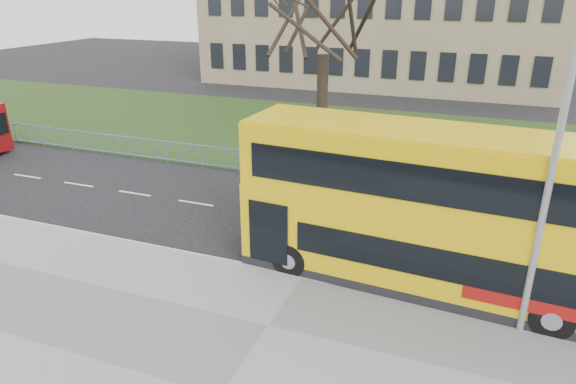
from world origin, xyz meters
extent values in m
plane|color=black|center=(0.00, 0.00, 0.00)|extent=(120.00, 120.00, 0.00)
cube|color=gray|center=(0.00, -1.55, 0.07)|extent=(80.00, 0.20, 0.14)
cube|color=#1F3613|center=(0.00, 14.30, 0.04)|extent=(80.00, 15.40, 0.08)
cube|color=#807151|center=(-5.00, 35.00, 7.00)|extent=(30.00, 15.00, 14.00)
cube|color=#E1B809|center=(3.60, -0.50, 1.41)|extent=(11.22, 3.36, 2.06)
cube|color=#E1B809|center=(3.60, -0.50, 2.62)|extent=(11.22, 3.36, 0.35)
cube|color=#E1B809|center=(3.60, -0.50, 3.72)|extent=(11.16, 3.30, 1.84)
cube|color=black|center=(4.14, -1.87, 1.49)|extent=(8.52, 0.60, 0.90)
cube|color=black|center=(3.51, -1.80, 3.62)|extent=(10.16, 0.71, 1.00)
cylinder|color=black|center=(-0.42, -1.43, 0.55)|extent=(1.11, 0.37, 1.10)
cylinder|color=black|center=(6.73, -1.90, 0.55)|extent=(1.11, 0.37, 1.10)
cylinder|color=#979B9F|center=(6.06, -2.00, 4.40)|extent=(0.17, 0.17, 8.55)
camera|label=1|loc=(4.36, -14.20, 8.23)|focal=32.00mm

